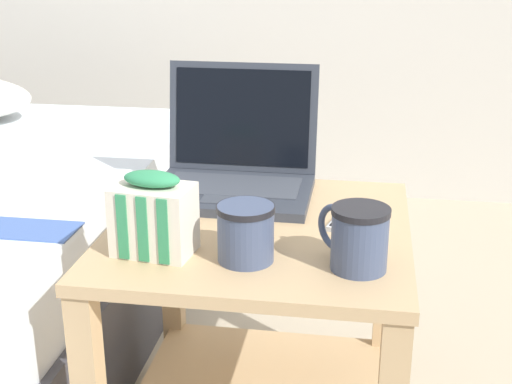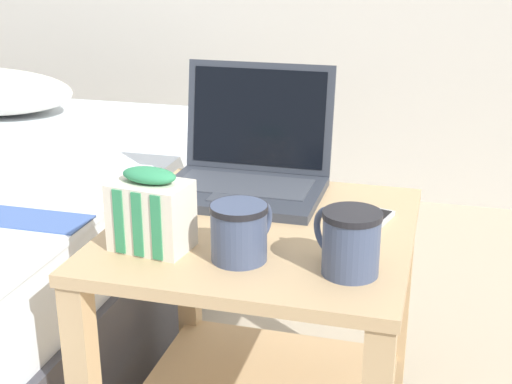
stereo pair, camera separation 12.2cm
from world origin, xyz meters
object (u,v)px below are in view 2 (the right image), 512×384
object	(u,v)px
snack_bag	(151,212)
cell_phone	(362,222)
mug_front_left	(239,229)
mug_front_right	(350,239)
laptop	(247,167)

from	to	relation	value
snack_bag	cell_phone	xyz separation A→B (m)	(0.33, 0.19, -0.06)
mug_front_left	snack_bag	world-z (taller)	snack_bag
mug_front_left	snack_bag	distance (m)	0.15
mug_front_right	cell_phone	distance (m)	0.21
cell_phone	mug_front_left	bearing A→B (deg)	-131.56
mug_front_left	snack_bag	bearing A→B (deg)	178.68
mug_front_right	cell_phone	bearing A→B (deg)	91.07
snack_bag	mug_front_right	bearing A→B (deg)	-1.41
laptop	cell_phone	world-z (taller)	laptop
mug_front_right	laptop	bearing A→B (deg)	127.81
laptop	mug_front_left	distance (m)	0.34
mug_front_left	mug_front_right	xyz separation A→B (m)	(0.18, -0.00, 0.00)
mug_front_left	mug_front_right	size ratio (longest dim) A/B	1.10
cell_phone	mug_front_right	bearing A→B (deg)	-88.93
laptop	mug_front_left	xyz separation A→B (m)	(0.08, -0.33, 0.00)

